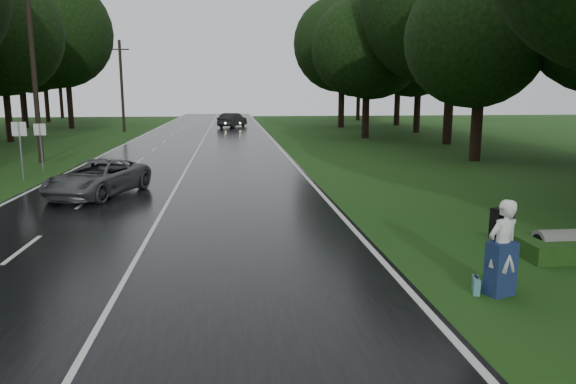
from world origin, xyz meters
The scene contains 17 objects.
ground centered at (0.00, 0.00, 0.00)m, with size 160.00×160.00×0.00m, color #1E4313.
road centered at (0.00, 20.00, 0.02)m, with size 12.00×140.00×0.04m, color black.
lane_center centered at (0.00, 20.00, 0.04)m, with size 0.12×140.00×0.01m, color silver.
grey_car centered at (-2.82, 9.19, 0.72)m, with size 2.25×4.87×1.35m, color #4C4E51.
far_car centered at (2.58, 49.85, 0.85)m, with size 1.71×4.92×1.62m, color black.
hitchhiker centered at (7.55, -2.11, 0.89)m, with size 0.82×0.78×1.93m.
suitcase centered at (7.13, -1.98, 0.15)m, with size 0.13×0.43×0.31m, color teal.
culvert centered at (10.35, 0.15, 0.00)m, with size 0.66×0.66×1.31m, color slate.
utility_pole_mid centered at (-8.50, 19.87, 0.00)m, with size 1.80×0.28×10.58m, color black, non-canonical shape.
utility_pole_far centered at (-8.50, 44.28, 0.00)m, with size 1.80×0.28×9.11m, color black, non-canonical shape.
road_sign_a centered at (-7.20, 13.60, 0.00)m, with size 0.64×0.10×2.65m, color white, non-canonical shape.
road_sign_b centered at (-7.20, 16.22, 0.00)m, with size 0.58×0.10×2.42m, color white, non-canonical shape.
tree_left_e centered at (-15.49, 33.63, 0.00)m, with size 9.33×9.33×14.58m, color black, non-canonical shape.
tree_left_f centered at (-15.40, 50.34, 0.00)m, with size 11.37×11.37×17.76m, color black, non-canonical shape.
tree_right_d centered at (16.60, 18.05, 0.00)m, with size 7.78×7.78×12.16m, color black, non-canonical shape.
tree_right_e centered at (14.18, 34.34, 0.00)m, with size 8.75×8.75×13.67m, color black, non-canonical shape.
tree_right_f centered at (15.10, 49.08, 0.00)m, with size 10.26×10.26×16.04m, color black, non-canonical shape.
Camera 1 is at (2.29, -11.55, 3.94)m, focal length 32.96 mm.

